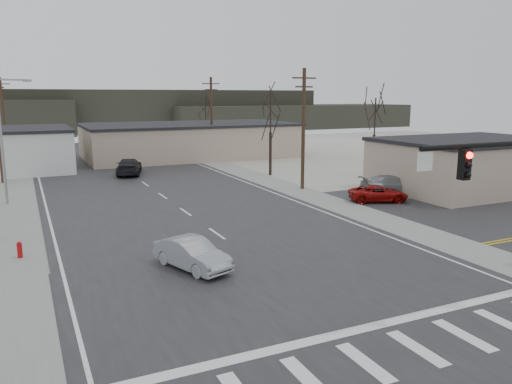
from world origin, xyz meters
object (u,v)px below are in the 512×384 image
at_px(car_far_b, 47,145).
at_px(car_parked_silver, 392,185).
at_px(sedan_crossing, 192,254).
at_px(car_far_a, 129,166).
at_px(car_parked_red, 378,194).
at_px(fire_hydrant, 20,250).

bearing_deg(car_far_b, car_parked_silver, -40.14).
height_order(car_far_b, car_parked_silver, car_far_b).
xyz_separation_m(sedan_crossing, car_far_a, (2.88, 29.05, 0.11)).
height_order(sedan_crossing, car_parked_red, sedan_crossing).
bearing_deg(fire_hydrant, car_far_b, 85.85).
height_order(sedan_crossing, car_far_b, car_far_b).
height_order(fire_hydrant, car_parked_red, car_parked_red).
distance_m(car_parked_red, car_parked_silver, 3.34).
height_order(car_far_a, car_far_b, car_far_a).
bearing_deg(car_far_b, car_parked_red, -43.78).
bearing_deg(car_parked_silver, car_far_b, 38.87).
bearing_deg(car_parked_red, car_parked_silver, -36.39).
xyz_separation_m(car_far_b, car_parked_red, (20.52, -48.03, -0.19)).
xyz_separation_m(fire_hydrant, car_parked_red, (24.24, 3.18, 0.18)).
xyz_separation_m(sedan_crossing, car_parked_silver, (19.93, 10.00, 0.04)).
xyz_separation_m(car_far_b, car_parked_silver, (23.32, -46.20, -0.05)).
distance_m(sedan_crossing, car_far_a, 29.19).
distance_m(car_far_a, car_parked_silver, 25.57).
distance_m(car_far_b, car_parked_red, 52.23).
bearing_deg(car_far_a, sedan_crossing, 99.73).
height_order(car_far_a, car_parked_red, car_far_a).
height_order(fire_hydrant, car_far_a, car_far_a).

